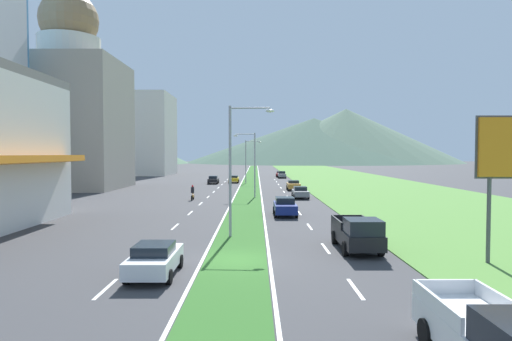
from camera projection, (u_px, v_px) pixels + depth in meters
name	position (u px, v px, depth m)	size (l,w,h in m)	color
ground_plane	(236.00, 261.00, 22.59)	(600.00, 600.00, 0.00)	#38383A
grass_median	(251.00, 183.00, 82.55)	(3.20, 240.00, 0.06)	#2D6023
grass_verge_right	(360.00, 183.00, 82.53)	(24.00, 240.00, 0.06)	#518438
lane_dash_left_2	(106.00, 289.00, 17.85)	(0.16, 2.80, 0.01)	silver
lane_dash_left_3	(151.00, 248.00, 25.47)	(0.16, 2.80, 0.01)	silver
lane_dash_left_4	(175.00, 227.00, 33.09)	(0.16, 2.80, 0.01)	silver
lane_dash_left_5	(191.00, 213.00, 40.71)	(0.16, 2.80, 0.01)	silver
lane_dash_left_6	(201.00, 204.00, 48.33)	(0.16, 2.80, 0.01)	silver
lane_dash_left_7	(209.00, 197.00, 55.95)	(0.16, 2.80, 0.01)	silver
lane_dash_left_8	(214.00, 192.00, 63.57)	(0.16, 2.80, 0.01)	silver
lane_dash_left_9	(219.00, 188.00, 71.19)	(0.16, 2.80, 0.01)	silver
lane_dash_left_10	(222.00, 184.00, 78.81)	(0.16, 2.80, 0.01)	silver
lane_dash_left_11	(225.00, 182.00, 86.43)	(0.16, 2.80, 0.01)	silver
lane_dash_left_12	(228.00, 179.00, 94.05)	(0.16, 2.80, 0.01)	silver
lane_dash_right_2	(356.00, 289.00, 17.84)	(0.16, 2.80, 0.01)	silver
lane_dash_right_3	(326.00, 248.00, 25.46)	(0.16, 2.80, 0.01)	silver
lane_dash_right_4	(310.00, 227.00, 33.08)	(0.16, 2.80, 0.01)	silver
lane_dash_right_5	(300.00, 213.00, 40.70)	(0.16, 2.80, 0.01)	silver
lane_dash_right_6	(293.00, 204.00, 48.32)	(0.16, 2.80, 0.01)	silver
lane_dash_right_7	(288.00, 197.00, 55.94)	(0.16, 2.80, 0.01)	silver
lane_dash_right_8	(284.00, 192.00, 63.56)	(0.16, 2.80, 0.01)	silver
lane_dash_right_9	(281.00, 188.00, 71.18)	(0.16, 2.80, 0.01)	silver
lane_dash_right_10	(279.00, 184.00, 78.80)	(0.16, 2.80, 0.01)	silver
lane_dash_right_11	(277.00, 182.00, 86.42)	(0.16, 2.80, 0.01)	silver
lane_dash_right_12	(275.00, 179.00, 94.04)	(0.16, 2.80, 0.01)	silver
edge_line_median_left	(242.00, 183.00, 82.55)	(0.16, 240.00, 0.01)	silver
edge_line_median_right	(260.00, 183.00, 82.55)	(0.16, 240.00, 0.01)	silver
domed_building	(71.00, 109.00, 69.26)	(15.99, 15.99, 31.06)	#9E9384
midrise_colored	(139.00, 135.00, 115.83)	(17.36, 17.36, 21.22)	beige
hill_far_left	(50.00, 130.00, 247.56)	(156.66, 156.66, 37.74)	#47664C
hill_far_center	(314.00, 140.00, 282.00)	(164.55, 164.55, 28.56)	#3D5647
hill_far_right	(346.00, 136.00, 279.30)	(140.69, 140.69, 34.28)	#516B56
street_lamp_near	(236.00, 161.00, 28.69)	(2.98, 0.42, 8.66)	#99999E
street_lamp_mid	(253.00, 160.00, 54.90)	(2.78, 0.32, 8.15)	#99999E
street_lamp_far	(248.00, 158.00, 81.03)	(3.01, 0.43, 8.01)	#99999E
car_0	(301.00, 192.00, 54.44)	(1.93, 4.45, 1.44)	slate
car_1	(155.00, 259.00, 19.76)	(2.02, 4.33, 1.49)	silver
car_2	(294.00, 185.00, 66.53)	(1.99, 4.13, 1.48)	#C6842D
car_3	(234.00, 179.00, 83.58)	(1.90, 4.28, 1.38)	yellow
car_4	(280.00, 174.00, 104.60)	(1.92, 4.28, 1.37)	maroon
car_5	(214.00, 180.00, 80.74)	(1.89, 4.29, 1.46)	black
car_6	(285.00, 206.00, 39.22)	(2.04, 4.70, 1.61)	navy
car_7	(282.00, 175.00, 99.77)	(1.86, 4.52, 1.57)	slate
pickup_truck_0	(358.00, 234.00, 24.83)	(2.18, 5.40, 2.00)	black
motorcycle_rider	(193.00, 194.00, 52.23)	(0.36, 2.00, 1.80)	black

